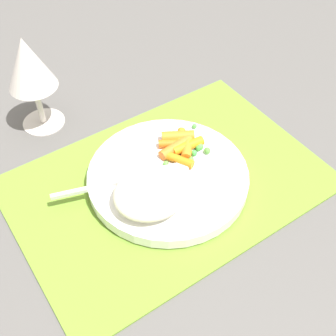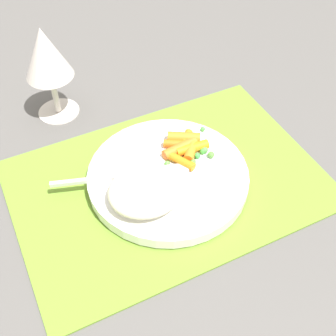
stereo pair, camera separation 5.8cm
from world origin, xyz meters
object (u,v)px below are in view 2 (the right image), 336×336
Objects in this scene: fork at (135,175)px; rice_mound at (146,190)px; wine_glass at (46,56)px; plate at (168,177)px; carrot_portion at (184,146)px.

rice_mound is at bearing -92.48° from fork.
rice_mound is 0.65× the size of wine_glass.
plate is 0.05m from carrot_portion.
carrot_portion is 0.25m from wine_glass.
carrot_portion is at bearing -54.88° from wine_glass.
rice_mound is (-0.05, -0.03, 0.03)m from plate.
fork is at bearing -169.22° from carrot_portion.
plate is 2.23× the size of rice_mound.
rice_mound is 0.11m from carrot_portion.
wine_glass reaches higher than plate.
wine_glass is (-0.14, 0.20, 0.08)m from carrot_portion.
carrot_portion is at bearing 10.78° from fork.
wine_glass reaches higher than carrot_portion.
carrot_portion reaches higher than plate.
plate is 1.46× the size of wine_glass.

